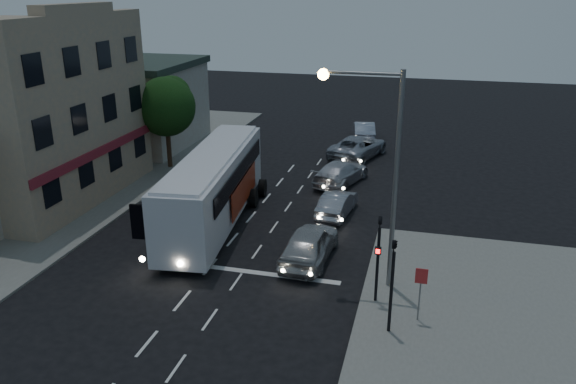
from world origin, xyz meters
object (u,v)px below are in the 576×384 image
(car_sedan_a, at_px, (337,204))
(street_tree, at_px, (166,104))
(car_suv, at_px, (309,244))
(traffic_signal_main, at_px, (378,249))
(car_sedan_c, at_px, (358,147))
(regulatory_sign, at_px, (421,286))
(car_extra, at_px, (364,131))
(car_sedan_b, at_px, (341,172))
(streetlight, at_px, (380,156))
(traffic_signal_side, at_px, (393,275))
(tour_bus, at_px, (214,185))

(car_sedan_a, bearing_deg, street_tree, -17.58)
(car_suv, relative_size, car_sedan_a, 1.21)
(car_sedan_a, distance_m, traffic_signal_main, 9.39)
(car_sedan_c, xyz_separation_m, regulatory_sign, (5.18, -21.11, 0.79))
(car_suv, bearing_deg, car_extra, -86.44)
(car_sedan_b, xyz_separation_m, streetlight, (3.49, -12.58, 4.99))
(car_suv, height_order, traffic_signal_main, traffic_signal_main)
(car_sedan_c, xyz_separation_m, traffic_signal_side, (4.18, -22.08, 1.61))
(traffic_signal_side, distance_m, street_tree, 23.24)
(car_extra, xyz_separation_m, traffic_signal_side, (4.39, -27.13, 1.65))
(car_sedan_c, relative_size, regulatory_sign, 2.65)
(traffic_signal_side, height_order, street_tree, street_tree)
(car_sedan_a, xyz_separation_m, car_sedan_b, (-0.67, 5.31, 0.07))
(car_sedan_b, bearing_deg, tour_bus, 71.64)
(car_sedan_a, distance_m, street_tree, 14.41)
(car_sedan_a, height_order, car_extra, car_extra)
(car_suv, relative_size, street_tree, 0.79)
(car_extra, bearing_deg, car_suv, 80.69)
(tour_bus, bearing_deg, regulatory_sign, -39.46)
(tour_bus, relative_size, car_sedan_a, 3.19)
(tour_bus, xyz_separation_m, regulatory_sign, (10.95, -7.11, -0.50))
(traffic_signal_main, relative_size, street_tree, 0.66)
(car_sedan_b, bearing_deg, car_sedan_c, -76.04)
(car_suv, relative_size, traffic_signal_side, 1.19)
(tour_bus, distance_m, car_sedan_a, 6.85)
(traffic_signal_main, height_order, streetlight, streetlight)
(regulatory_sign, relative_size, street_tree, 0.35)
(regulatory_sign, bearing_deg, traffic_signal_main, 149.16)
(car_sedan_c, distance_m, traffic_signal_main, 20.46)
(car_extra, bearing_deg, traffic_signal_side, 89.11)
(regulatory_sign, bearing_deg, car_sedan_a, 116.20)
(tour_bus, distance_m, streetlight, 10.77)
(tour_bus, relative_size, traffic_signal_side, 3.14)
(streetlight, bearing_deg, traffic_signal_side, -74.30)
(traffic_signal_main, distance_m, street_tree, 21.38)
(traffic_signal_main, relative_size, traffic_signal_side, 1.00)
(regulatory_sign, height_order, street_tree, street_tree)
(car_sedan_b, xyz_separation_m, traffic_signal_main, (3.75, -14.00, 1.68))
(traffic_signal_side, relative_size, regulatory_sign, 1.86)
(car_sedan_b, xyz_separation_m, traffic_signal_side, (4.45, -15.98, 1.68))
(car_sedan_c, bearing_deg, tour_bus, 84.76)
(car_sedan_b, distance_m, traffic_signal_main, 14.59)
(car_suv, distance_m, regulatory_sign, 6.54)
(car_suv, height_order, car_extra, car_suv)
(tour_bus, height_order, street_tree, street_tree)
(tour_bus, bearing_deg, car_extra, 67.25)
(streetlight, bearing_deg, car_sedan_a, 111.21)
(streetlight, distance_m, street_tree, 20.19)
(tour_bus, bearing_deg, traffic_signal_main, -39.85)
(traffic_signal_side, height_order, streetlight, streetlight)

